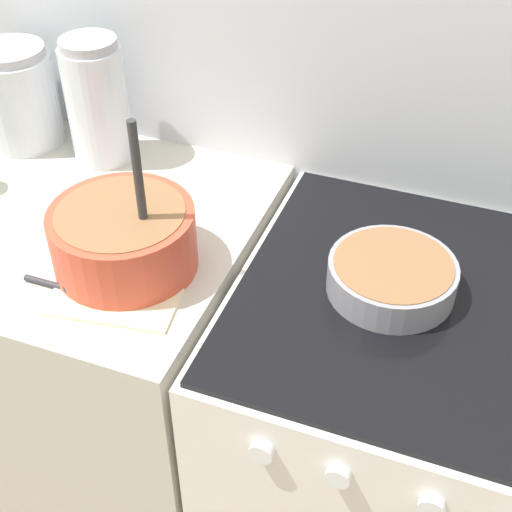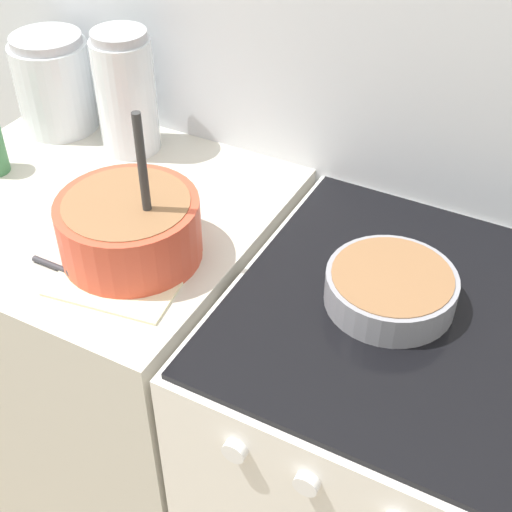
% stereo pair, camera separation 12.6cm
% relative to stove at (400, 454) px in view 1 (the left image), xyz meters
% --- Properties ---
extents(wall_back, '(4.49, 0.05, 2.40)m').
position_rel_stove_xyz_m(wall_back, '(-0.37, 0.36, 0.75)').
color(wall_back, silver).
rests_on(wall_back, ground_plane).
extents(countertop_cabinet, '(0.74, 0.67, 0.89)m').
position_rel_stove_xyz_m(countertop_cabinet, '(-0.74, 0.00, 0.00)').
color(countertop_cabinet, beige).
rests_on(countertop_cabinet, ground_plane).
extents(stove, '(0.70, 0.69, 0.89)m').
position_rel_stove_xyz_m(stove, '(0.00, 0.00, 0.00)').
color(stove, white).
rests_on(stove, ground_plane).
extents(mixing_bowl, '(0.26, 0.26, 0.31)m').
position_rel_stove_xyz_m(mixing_bowl, '(-0.55, -0.10, 0.52)').
color(mixing_bowl, '#D84C33').
rests_on(mixing_bowl, countertop_cabinet).
extents(baking_pan, '(0.23, 0.23, 0.06)m').
position_rel_stove_xyz_m(baking_pan, '(-0.08, 0.01, 0.48)').
color(baking_pan, gray).
rests_on(baking_pan, stove).
extents(storage_jar_left, '(0.18, 0.18, 0.23)m').
position_rel_stove_xyz_m(storage_jar_left, '(-0.99, 0.22, 0.54)').
color(storage_jar_left, silver).
rests_on(storage_jar_left, countertop_cabinet).
extents(storage_jar_middle, '(0.13, 0.13, 0.28)m').
position_rel_stove_xyz_m(storage_jar_middle, '(-0.78, 0.22, 0.57)').
color(storage_jar_middle, silver).
rests_on(storage_jar_middle, countertop_cabinet).
extents(recipe_page, '(0.25, 0.24, 0.01)m').
position_rel_stove_xyz_m(recipe_page, '(-0.53, -0.15, 0.45)').
color(recipe_page, beige).
rests_on(recipe_page, countertop_cabinet).
extents(measuring_spoon, '(0.12, 0.04, 0.04)m').
position_rel_stove_xyz_m(measuring_spoon, '(-0.61, -0.20, 0.46)').
color(measuring_spoon, '#333338').
rests_on(measuring_spoon, countertop_cabinet).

